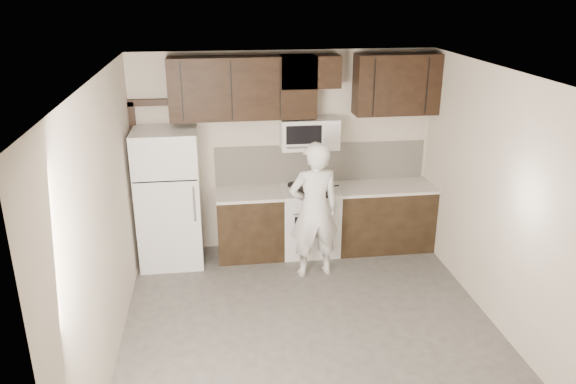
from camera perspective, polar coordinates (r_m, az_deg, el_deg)
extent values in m
plane|color=#4A4845|center=(6.17, 2.47, -14.08)|extent=(4.50, 4.50, 0.00)
plane|color=#BEB2A1|center=(7.61, -0.35, 4.10)|extent=(4.00, 0.00, 4.00)
plane|color=white|center=(5.14, 2.93, 11.54)|extent=(4.50, 4.50, 0.00)
cube|color=black|center=(7.59, -3.90, -3.36)|extent=(0.87, 0.62, 0.87)
cube|color=black|center=(7.92, 9.63, -2.58)|extent=(1.32, 0.62, 0.87)
cube|color=beige|center=(7.42, -3.98, -0.14)|extent=(0.87, 0.64, 0.04)
cube|color=beige|center=(7.75, 9.83, 0.51)|extent=(1.32, 0.64, 0.04)
cube|color=silver|center=(7.68, 2.19, -2.96)|extent=(0.76, 0.62, 0.89)
cube|color=silver|center=(7.51, 2.23, 0.22)|extent=(0.76, 0.62, 0.02)
cube|color=black|center=(7.38, 2.60, -3.50)|extent=(0.50, 0.01, 0.30)
cylinder|color=silver|center=(7.27, 2.67, -2.17)|extent=(0.55, 0.02, 0.02)
cylinder|color=black|center=(7.33, 1.05, -0.06)|extent=(0.20, 0.20, 0.03)
cylinder|color=black|center=(7.39, 3.81, 0.07)|extent=(0.20, 0.20, 0.03)
cylinder|color=black|center=(7.61, 0.71, 0.72)|extent=(0.20, 0.20, 0.03)
cylinder|color=black|center=(7.67, 3.37, 0.85)|extent=(0.20, 0.20, 0.03)
cube|color=beige|center=(7.73, 3.35, 3.00)|extent=(2.90, 0.02, 0.54)
cube|color=black|center=(7.19, -4.61, 10.50)|extent=(1.85, 0.35, 0.78)
cube|color=black|center=(7.56, 10.97, 10.70)|extent=(1.10, 0.35, 0.78)
cube|color=black|center=(7.25, 2.22, 12.16)|extent=(0.76, 0.35, 0.40)
cube|color=silver|center=(7.40, 2.15, 6.00)|extent=(0.76, 0.38, 0.40)
cube|color=black|center=(7.19, 1.63, 5.82)|extent=(0.46, 0.01, 0.24)
cube|color=silver|center=(7.25, 4.46, 5.90)|extent=(0.18, 0.01, 0.24)
cylinder|color=silver|center=(7.21, 1.65, 4.54)|extent=(0.46, 0.02, 0.02)
cube|color=silver|center=(7.38, -11.99, -0.59)|extent=(0.80, 0.72, 1.80)
cube|color=black|center=(6.92, -12.38, 1.04)|extent=(0.77, 0.01, 0.02)
cylinder|color=silver|center=(6.98, -9.52, -1.22)|extent=(0.03, 0.03, 0.45)
cube|color=black|center=(7.68, -14.98, 1.17)|extent=(0.08, 0.08, 2.10)
cube|color=black|center=(7.39, -14.07, 8.81)|extent=(0.50, 0.08, 0.08)
cylinder|color=silver|center=(7.38, 3.82, 0.39)|extent=(0.15, 0.15, 0.12)
sphere|color=black|center=(7.35, 3.83, 0.93)|extent=(0.03, 0.03, 0.03)
cylinder|color=black|center=(7.41, 4.68, 0.61)|extent=(0.15, 0.04, 0.02)
cube|color=black|center=(7.37, 2.70, 0.01)|extent=(0.52, 0.45, 0.02)
cylinder|color=beige|center=(7.37, 2.70, 0.18)|extent=(0.38, 0.38, 0.02)
imported|color=silver|center=(6.91, 2.67, -1.87)|extent=(0.68, 0.48, 1.74)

